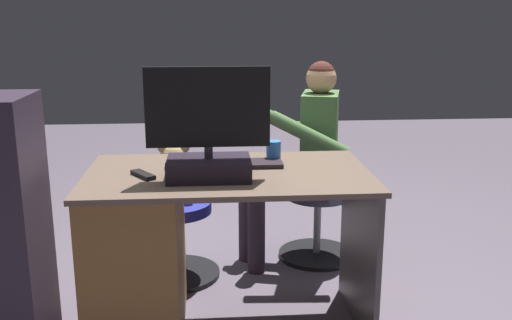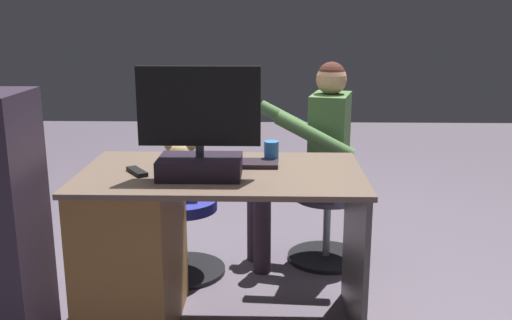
% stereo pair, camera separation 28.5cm
% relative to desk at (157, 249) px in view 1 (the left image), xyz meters
% --- Properties ---
extents(ground_plane, '(10.00, 10.00, 0.00)m').
position_rel_desk_xyz_m(ground_plane, '(-0.33, -0.31, -0.40)').
color(ground_plane, '#5A4F5D').
extents(desk, '(1.25, 0.73, 0.76)m').
position_rel_desk_xyz_m(desk, '(0.00, 0.00, 0.00)').
color(desk, brown).
rests_on(desk, ground_plane).
extents(monitor, '(0.52, 0.24, 0.47)m').
position_rel_desk_xyz_m(monitor, '(-0.24, 0.09, 0.50)').
color(monitor, black).
rests_on(monitor, desk).
extents(keyboard, '(0.42, 0.14, 0.02)m').
position_rel_desk_xyz_m(keyboard, '(-0.37, -0.10, 0.37)').
color(keyboard, black).
rests_on(keyboard, desk).
extents(computer_mouse, '(0.06, 0.10, 0.04)m').
position_rel_desk_xyz_m(computer_mouse, '(-0.07, -0.08, 0.37)').
color(computer_mouse, black).
rests_on(computer_mouse, desk).
extents(cup, '(0.07, 0.07, 0.10)m').
position_rel_desk_xyz_m(cup, '(-0.54, -0.17, 0.40)').
color(cup, '#3372BF').
rests_on(cup, desk).
extents(tv_remote, '(0.12, 0.15, 0.02)m').
position_rel_desk_xyz_m(tv_remote, '(0.04, 0.05, 0.36)').
color(tv_remote, black).
rests_on(tv_remote, desk).
extents(office_chair_teddy, '(0.47, 0.47, 0.44)m').
position_rel_desk_xyz_m(office_chair_teddy, '(-0.05, -0.57, -0.15)').
color(office_chair_teddy, black).
rests_on(office_chair_teddy, ground_plane).
extents(teddy_bear, '(0.23, 0.23, 0.34)m').
position_rel_desk_xyz_m(teddy_bear, '(-0.05, -0.58, 0.19)').
color(teddy_bear, tan).
rests_on(teddy_bear, office_chair_teddy).
extents(visitor_chair, '(0.46, 0.46, 0.44)m').
position_rel_desk_xyz_m(visitor_chair, '(-0.88, -0.78, -0.15)').
color(visitor_chair, black).
rests_on(visitor_chair, ground_plane).
extents(person, '(0.61, 0.56, 1.18)m').
position_rel_desk_xyz_m(person, '(-0.79, -0.76, 0.27)').
color(person, '#4B723E').
rests_on(person, ground_plane).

